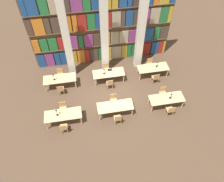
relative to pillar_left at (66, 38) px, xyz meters
The scene contains 29 objects.
ground_plane 4.67m from the pillar_left, 48.01° to the right, with size 40.00×40.00×0.00m, color #4C3828.
bookshelf_bank 2.64m from the pillar_left, 23.49° to the left, with size 9.72×0.35×5.50m.
pillar_left is the anchor object (origin of this frame).
pillar_center 2.39m from the pillar_left, ahead, with size 0.46×0.46×6.00m.
pillar_right 4.78m from the pillar_left, ahead, with size 0.46×0.46×6.00m.
reading_table_0 4.77m from the pillar_left, 99.97° to the right, with size 2.14×0.85×0.76m.
chair_0 5.49m from the pillar_left, 98.88° to the right, with size 0.42×0.40×0.87m.
chair_1 4.31m from the pillar_left, 102.48° to the right, with size 0.42×0.40×0.87m.
desk_lamp_0 4.63m from the pillar_left, 104.09° to the right, with size 0.14×0.14×0.50m.
reading_table_1 5.22m from the pillar_left, 59.67° to the right, with size 2.14×0.85×0.76m.
chair_2 5.89m from the pillar_left, 63.26° to the right, with size 0.42×0.40×0.87m.
chair_3 4.82m from the pillar_left, 54.33° to the right, with size 0.42×0.40×0.87m.
reading_table_2 7.25m from the pillar_left, 35.66° to the right, with size 2.14×0.85×0.76m.
chair_4 7.77m from the pillar_left, 39.95° to the right, with size 0.42×0.40×0.87m.
chair_5 7.00m from the pillar_left, 30.38° to the right, with size 0.42×0.40×0.87m.
desk_lamp_1 7.33m from the pillar_left, 34.89° to the right, with size 0.14×0.14×0.44m.
reading_table_3 2.74m from the pillar_left, 125.84° to the right, with size 2.14×0.85×0.76m.
chair_6 3.27m from the pillar_left, 114.36° to the right, with size 0.42×0.40×0.87m.
chair_7 2.71m from the pillar_left, 151.01° to the right, with size 0.42×0.40×0.87m.
desk_lamp_2 2.56m from the pillar_left, 134.07° to the right, with size 0.14×0.14×0.49m.
reading_table_4 3.58m from the pillar_left, 26.68° to the right, with size 2.14×0.85×0.76m.
chair_8 3.98m from the pillar_left, 38.96° to the right, with size 0.42×0.40×0.87m.
chair_9 3.52m from the pillar_left, 12.20° to the right, with size 0.42×0.40×0.87m.
desk_lamp_3 3.14m from the pillar_left, 30.63° to the right, with size 0.14×0.14×0.45m.
laptop 3.51m from the pillar_left, 21.35° to the right, with size 0.32×0.22×0.21m.
reading_table_5 6.15m from the pillar_left, 12.69° to the right, with size 2.14×0.85×0.76m.
chair_10 6.42m from the pillar_left, 19.41° to the right, with size 0.42×0.40×0.87m.
chair_11 6.13m from the pillar_left, ahead, with size 0.42×0.40×0.87m.
desk_lamp_4 6.25m from the pillar_left, 11.68° to the right, with size 0.14×0.14×0.45m.
Camera 1 is at (-1.55, -8.92, 11.24)m, focal length 35.00 mm.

